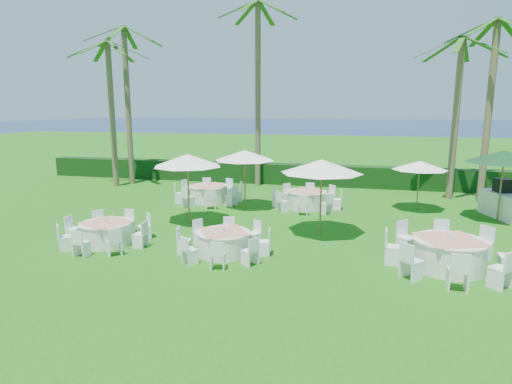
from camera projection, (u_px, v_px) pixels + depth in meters
ground at (264, 247)px, 14.01m from camera, size 120.00×120.00×0.00m
hedge at (309, 175)px, 25.33m from camera, size 34.00×1.00×1.20m
ocean at (351, 126)px, 111.19m from camera, size 260.00×260.00×0.00m
banquet_table_a at (106, 232)px, 14.30m from camera, size 2.96×2.96×0.90m
banquet_table_b at (224, 242)px, 13.29m from camera, size 2.91×2.91×0.89m
banquet_table_c at (449, 253)px, 12.06m from camera, size 3.49×3.49×1.04m
banquet_table_d at (209, 193)px, 20.67m from camera, size 3.18×3.18×0.99m
banquet_table_e at (307, 199)px, 19.46m from camera, size 3.13×3.13×0.95m
umbrella_a at (187, 160)px, 16.50m from camera, size 2.67×2.67×2.74m
umbrella_b at (322, 166)px, 14.86m from camera, size 2.87×2.87×2.73m
umbrella_c at (245, 155)px, 19.09m from camera, size 2.72×2.72×2.64m
umbrella_d at (420, 165)px, 18.69m from camera, size 2.37×2.37×2.21m
umbrella_green at (504, 157)px, 16.79m from camera, size 2.92×2.92×2.86m
palm_a at (128, 99)px, 24.93m from camera, size 4.28×4.35×9.08m
palm_b at (258, 88)px, 24.20m from camera, size 4.24×4.37×10.30m
palm_d at (456, 111)px, 20.77m from camera, size 4.36×4.27×7.83m
palm_e at (490, 103)px, 19.91m from camera, size 4.33×4.30×8.51m
palm_f at (112, 107)px, 24.28m from camera, size 4.17×4.40×8.20m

